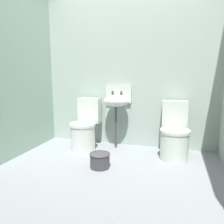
{
  "coord_description": "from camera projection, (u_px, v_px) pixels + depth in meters",
  "views": [
    {
      "loc": [
        0.75,
        -2.2,
        1.14
      ],
      "look_at": [
        0.0,
        0.3,
        0.7
      ],
      "focal_mm": 34.51,
      "sensor_mm": 36.0,
      "label": 1
    }
  ],
  "objects": [
    {
      "name": "toilet_left",
      "position": [
        85.0,
        128.0,
        3.39
      ],
      "size": [
        0.4,
        0.59,
        0.78
      ],
      "rotation": [
        0.0,
        0.0,
        3.15
      ],
      "color": "silver",
      "rests_on": "ground"
    },
    {
      "name": "toilet_right",
      "position": [
        175.0,
        135.0,
        3.01
      ],
      "size": [
        0.42,
        0.61,
        0.78
      ],
      "rotation": [
        0.0,
        0.0,
        3.2
      ],
      "color": "silver",
      "rests_on": "ground"
    },
    {
      "name": "bucket",
      "position": [
        100.0,
        160.0,
        2.69
      ],
      "size": [
        0.26,
        0.26,
        0.18
      ],
      "color": "#413E44",
      "rests_on": "ground"
    },
    {
      "name": "wall_back",
      "position": [
        129.0,
        71.0,
        3.45
      ],
      "size": [
        3.16,
        0.1,
        2.41
      ],
      "primitive_type": "cube",
      "color": "#A1B5AA",
      "rests_on": "ground"
    },
    {
      "name": "ground_plane",
      "position": [
        105.0,
        179.0,
        2.49
      ],
      "size": [
        3.16,
        2.79,
        0.08
      ],
      "primitive_type": "cube",
      "color": "gray"
    },
    {
      "name": "sink",
      "position": [
        116.0,
        101.0,
        3.37
      ],
      "size": [
        0.42,
        0.35,
        0.99
      ],
      "color": "#413E44",
      "rests_on": "ground"
    },
    {
      "name": "wall_left",
      "position": [
        2.0,
        70.0,
        2.78
      ],
      "size": [
        0.1,
        2.59,
        2.41
      ],
      "primitive_type": "cube",
      "color": "#9BBAA3",
      "rests_on": "ground"
    }
  ]
}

